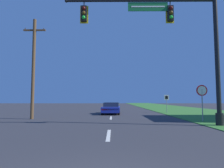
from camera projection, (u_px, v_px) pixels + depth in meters
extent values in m
cube|color=#38752D|center=(177.00, 109.00, 32.46)|extent=(10.00, 110.00, 0.04)
cube|color=silver|center=(109.00, 135.00, 8.61)|extent=(0.16, 2.80, 0.01)
cube|color=silver|center=(111.00, 118.00, 16.58)|extent=(0.16, 2.80, 0.01)
cube|color=silver|center=(112.00, 112.00, 24.56)|extent=(0.16, 2.80, 0.01)
cube|color=silver|center=(112.00, 109.00, 32.54)|extent=(0.16, 2.80, 0.01)
cube|color=silver|center=(112.00, 107.00, 40.51)|extent=(0.16, 2.80, 0.01)
cylinder|color=black|center=(220.00, 119.00, 11.60)|extent=(0.44, 0.44, 0.70)
cylinder|color=black|center=(217.00, 56.00, 11.89)|extent=(0.26, 0.26, 8.13)
cylinder|color=black|center=(140.00, 1.00, 12.19)|extent=(9.08, 0.16, 0.16)
sphere|color=black|center=(66.00, 1.00, 12.22)|extent=(0.21, 0.21, 0.21)
cube|color=#196B33|center=(148.00, 7.00, 12.16)|extent=(2.42, 0.06, 0.55)
cube|color=white|center=(148.00, 6.00, 12.12)|extent=(2.03, 0.01, 0.08)
cylinder|color=black|center=(84.00, 3.00, 12.20)|extent=(0.06, 0.06, 0.35)
cube|color=yellow|center=(84.00, 15.00, 12.29)|extent=(0.50, 0.03, 1.11)
cube|color=black|center=(84.00, 14.00, 12.15)|extent=(0.34, 0.24, 0.95)
sphere|color=#4C0F0C|center=(84.00, 8.00, 12.04)|extent=(0.22, 0.22, 0.22)
sphere|color=#51380F|center=(84.00, 13.00, 12.01)|extent=(0.22, 0.22, 0.22)
sphere|color=green|center=(84.00, 17.00, 11.99)|extent=(0.22, 0.22, 0.22)
cylinder|color=black|center=(170.00, 3.00, 12.17)|extent=(0.06, 0.06, 0.35)
cube|color=yellow|center=(170.00, 14.00, 12.25)|extent=(0.50, 0.03, 1.11)
cube|color=black|center=(170.00, 14.00, 12.12)|extent=(0.34, 0.24, 0.95)
sphere|color=#4C0F0C|center=(171.00, 8.00, 12.00)|extent=(0.22, 0.22, 0.22)
sphere|color=#51380F|center=(171.00, 13.00, 11.98)|extent=(0.22, 0.22, 0.22)
sphere|color=green|center=(171.00, 17.00, 11.95)|extent=(0.22, 0.22, 0.22)
cylinder|color=black|center=(119.00, 110.00, 22.96)|extent=(0.22, 0.64, 0.64)
cylinder|color=black|center=(105.00, 110.00, 23.04)|extent=(0.22, 0.64, 0.64)
cylinder|color=black|center=(118.00, 112.00, 19.85)|extent=(0.22, 0.64, 0.64)
cylinder|color=black|center=(102.00, 112.00, 19.92)|extent=(0.22, 0.64, 0.64)
cube|color=#1E2D9E|center=(111.00, 109.00, 21.46)|extent=(2.00, 4.60, 0.55)
cube|color=#283342|center=(111.00, 105.00, 21.61)|extent=(1.68, 1.97, 0.42)
cube|color=#1E2D9E|center=(111.00, 103.00, 21.62)|extent=(1.64, 1.93, 0.06)
cube|color=#B71414|center=(110.00, 110.00, 19.24)|extent=(1.68, 0.13, 0.14)
cylinder|color=gray|center=(202.00, 105.00, 13.74)|extent=(0.07, 0.07, 2.20)
cylinder|color=red|center=(202.00, 90.00, 13.82)|extent=(0.76, 0.04, 0.76)
cylinder|color=white|center=(202.00, 90.00, 13.80)|extent=(0.61, 0.01, 0.61)
cylinder|color=gray|center=(167.00, 104.00, 23.01)|extent=(0.06, 0.06, 2.00)
cube|color=white|center=(167.00, 97.00, 23.07)|extent=(0.55, 0.04, 0.60)
cube|color=black|center=(167.00, 97.00, 23.05)|extent=(0.31, 0.01, 0.34)
cylinder|color=brown|center=(33.00, 68.00, 16.00)|extent=(0.26, 0.26, 8.07)
cube|color=brown|center=(35.00, 30.00, 16.24)|extent=(1.80, 0.12, 0.12)
cylinder|color=#333338|center=(25.00, 29.00, 16.26)|extent=(0.08, 0.08, 0.12)
cylinder|color=#333338|center=(44.00, 29.00, 16.25)|extent=(0.08, 0.08, 0.12)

